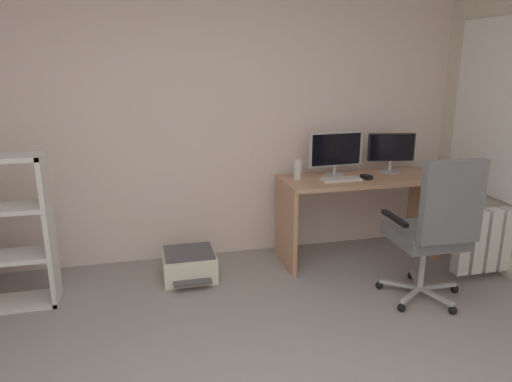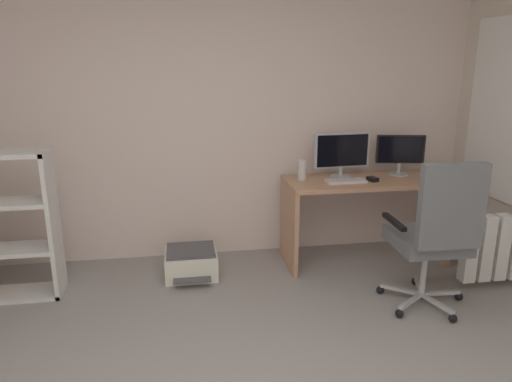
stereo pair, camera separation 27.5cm
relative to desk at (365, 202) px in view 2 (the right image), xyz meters
The scene contains 10 objects.
wall_back 1.68m from the desk, 162.94° to the left, with size 4.87×0.10×2.74m, color silver.
desk is the anchor object (origin of this frame).
monitor_main 0.48m from the desk, 150.02° to the left, with size 0.50×0.18×0.39m.
monitor_secondary 0.55m from the desk, 18.37° to the left, with size 0.42×0.18×0.36m.
keyboard 0.31m from the desk, 161.73° to the right, with size 0.34×0.13×0.02m, color silver.
computer_mouse 0.23m from the desk, 74.62° to the right, with size 0.06×0.10×0.03m, color black.
desktop_speaker 0.63m from the desk, behind, with size 0.07×0.07×0.17m, color silver.
office_chair 0.94m from the desk, 82.07° to the right, with size 0.61×0.63×1.11m.
printer 1.59m from the desk, behind, with size 0.42×0.46×0.23m.
radiator 1.16m from the desk, 34.99° to the right, with size 0.76×0.10×0.53m.
Camera 2 is at (-0.17, -1.50, 1.72)m, focal length 32.98 mm.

